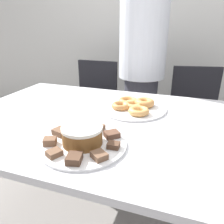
{
  "coord_description": "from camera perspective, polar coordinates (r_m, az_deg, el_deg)",
  "views": [
    {
      "loc": [
        0.28,
        -0.92,
        1.18
      ],
      "look_at": [
        -0.02,
        -0.05,
        0.81
      ],
      "focal_mm": 35.0,
      "sensor_mm": 36.0,
      "label": 1
    }
  ],
  "objects": [
    {
      "name": "plate_donuts",
      "position": [
        1.21,
        5.33,
        1.06
      ],
      "size": [
        0.37,
        0.37,
        0.01
      ],
      "color": "white",
      "rests_on": "table"
    },
    {
      "name": "lamington_4",
      "position": [
        0.76,
        -3.37,
        -11.27
      ],
      "size": [
        0.07,
        0.07,
        0.02
      ],
      "rotation": [
        0.0,
        0.0,
        5.64
      ],
      "color": "brown",
      "rests_on": "plate_cake"
    },
    {
      "name": "wall_back",
      "position": [
        2.54,
        13.96,
        23.98
      ],
      "size": [
        8.0,
        0.05,
        2.6
      ],
      "color": "silver",
      "rests_on": "ground_plane"
    },
    {
      "name": "donut_4",
      "position": [
        1.23,
        8.48,
        2.43
      ],
      "size": [
        0.11,
        0.11,
        0.04
      ],
      "color": "#D18E4C",
      "rests_on": "plate_donuts"
    },
    {
      "name": "lamington_7",
      "position": [
        0.94,
        -3.62,
        -4.19
      ],
      "size": [
        0.05,
        0.06,
        0.02
      ],
      "rotation": [
        0.0,
        0.0,
        7.74
      ],
      "color": "brown",
      "rests_on": "plate_cake"
    },
    {
      "name": "donut_1",
      "position": [
        1.26,
        4.21,
        2.91
      ],
      "size": [
        0.11,
        0.11,
        0.03
      ],
      "color": "#D18E4C",
      "rests_on": "plate_donuts"
    },
    {
      "name": "plate_cake",
      "position": [
        0.86,
        -7.63,
        -8.36
      ],
      "size": [
        0.34,
        0.34,
        0.01
      ],
      "color": "white",
      "rests_on": "table"
    },
    {
      "name": "office_chair_right",
      "position": [
        1.97,
        20.73,
        -3.03
      ],
      "size": [
        0.52,
        0.52,
        0.86
      ],
      "rotation": [
        0.0,
        0.0,
        0.21
      ],
      "color": "black",
      "rests_on": "ground_plane"
    },
    {
      "name": "lamington_6",
      "position": [
        0.89,
        -0.05,
        -5.87
      ],
      "size": [
        0.07,
        0.07,
        0.02
      ],
      "rotation": [
        0.0,
        0.0,
        7.04
      ],
      "color": "brown",
      "rests_on": "plate_cake"
    },
    {
      "name": "donut_3",
      "position": [
        1.11,
        6.99,
        0.26
      ],
      "size": [
        0.11,
        0.11,
        0.03
      ],
      "color": "tan",
      "rests_on": "plate_donuts"
    },
    {
      "name": "lamington_8",
      "position": [
        0.96,
        -8.6,
        -3.79
      ],
      "size": [
        0.07,
        0.07,
        0.03
      ],
      "rotation": [
        0.0,
        0.0,
        8.44
      ],
      "color": "#513828",
      "rests_on": "plate_cake"
    },
    {
      "name": "table",
      "position": [
        1.09,
        1.96,
        -6.15
      ],
      "size": [
        1.64,
        0.99,
        0.75
      ],
      "color": "silver",
      "rests_on": "ground_plane"
    },
    {
      "name": "lamington_0",
      "position": [
        0.93,
        -13.25,
        -5.06
      ],
      "size": [
        0.07,
        0.06,
        0.02
      ],
      "rotation": [
        0.0,
        0.0,
        2.85
      ],
      "color": "brown",
      "rests_on": "plate_cake"
    },
    {
      "name": "donut_0",
      "position": [
        1.2,
        5.37,
        1.93
      ],
      "size": [
        0.11,
        0.11,
        0.03
      ],
      "color": "#E5AD66",
      "rests_on": "plate_donuts"
    },
    {
      "name": "person_standing",
      "position": [
        1.82,
        7.79,
        10.93
      ],
      "size": [
        0.37,
        0.37,
        1.61
      ],
      "color": "#383842",
      "rests_on": "ground_plane"
    },
    {
      "name": "lamington_5",
      "position": [
        0.81,
        0.39,
        -8.69
      ],
      "size": [
        0.05,
        0.04,
        0.02
      ],
      "rotation": [
        0.0,
        0.0,
        6.34
      ],
      "color": "#513828",
      "rests_on": "plate_cake"
    },
    {
      "name": "lamington_3",
      "position": [
        0.75,
        -9.84,
        -11.88
      ],
      "size": [
        0.06,
        0.07,
        0.02
      ],
      "rotation": [
        0.0,
        0.0,
        4.95
      ],
      "color": "#513828",
      "rests_on": "plate_cake"
    },
    {
      "name": "lamington_2",
      "position": [
        0.79,
        -14.86,
        -10.33
      ],
      "size": [
        0.06,
        0.06,
        0.02
      ],
      "rotation": [
        0.0,
        0.0,
        4.25
      ],
      "color": "brown",
      "rests_on": "plate_cake"
    },
    {
      "name": "frosted_cake",
      "position": [
        0.84,
        -7.77,
        -5.95
      ],
      "size": [
        0.16,
        0.16,
        0.07
      ],
      "color": "brown",
      "rests_on": "plate_cake"
    },
    {
      "name": "lamington_1",
      "position": [
        0.87,
        -15.89,
        -7.37
      ],
      "size": [
        0.06,
        0.05,
        0.03
      ],
      "rotation": [
        0.0,
        0.0,
        3.55
      ],
      "color": "brown",
      "rests_on": "plate_cake"
    },
    {
      "name": "donut_2",
      "position": [
        1.18,
        2.31,
        1.67
      ],
      "size": [
        0.1,
        0.1,
        0.03
      ],
      "color": "#C68447",
      "rests_on": "plate_donuts"
    },
    {
      "name": "office_chair_left",
      "position": [
        2.13,
        -5.07,
        0.29
      ],
      "size": [
        0.44,
        0.44,
        0.86
      ],
      "rotation": [
        0.0,
        0.0,
        -0.0
      ],
      "color": "black",
      "rests_on": "ground_plane"
    }
  ]
}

